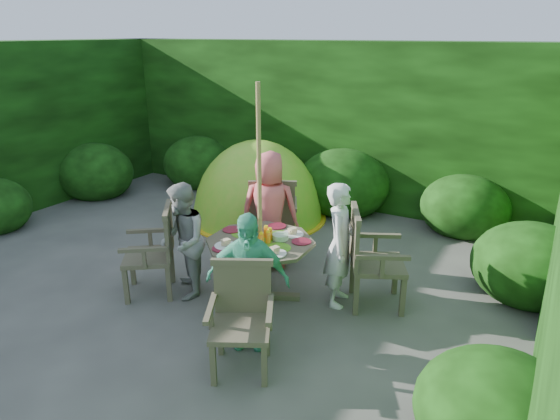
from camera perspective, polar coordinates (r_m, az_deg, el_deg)
The scene contains 13 objects.
ground at distance 5.55m, azimuth -12.78°, elevation -9.03°, with size 60.00×60.00×0.00m, color #494741.
hedge_enclosure at distance 6.08m, azimuth -5.23°, elevation 6.57°, with size 9.00×9.00×2.50m.
patio_table at distance 5.05m, azimuth -2.22°, elevation -4.57°, with size 1.48×1.48×0.78m.
parasol_pole at distance 4.85m, azimuth -2.35°, elevation 1.40°, with size 0.04×0.04×2.20m, color olive.
garden_chair_right at distance 5.04m, azimuth 10.22°, elevation -5.34°, with size 0.71×0.75×0.97m.
garden_chair_left at distance 5.34m, azimuth -14.04°, elevation -4.44°, with size 0.72×0.73×0.92m.
garden_chair_back at distance 6.07m, azimuth -0.79°, elevation -0.66°, with size 0.75×0.72×0.96m.
garden_chair_front at distance 4.13m, azimuth -4.43°, elevation -11.95°, with size 0.67×0.64×0.86m.
child_right at distance 4.98m, azimuth 6.91°, elevation -3.97°, with size 0.46×0.30×1.27m, color silver.
child_left at distance 5.19m, azimuth -11.07°, elevation -3.53°, with size 0.59×0.46×1.21m, color #9B9B95.
child_back at distance 5.73m, azimuth -1.20°, elevation -0.02°, with size 0.67×0.44×1.38m, color #E96061.
child_front at distance 4.31m, azimuth -3.72°, elevation -8.07°, with size 0.72×0.30×1.23m, color #51BE97.
dome_tent at distance 7.47m, azimuth -2.61°, elevation -0.88°, with size 2.04×2.04×2.33m.
Camera 1 is at (3.41, -3.51, 2.62)m, focal length 32.00 mm.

